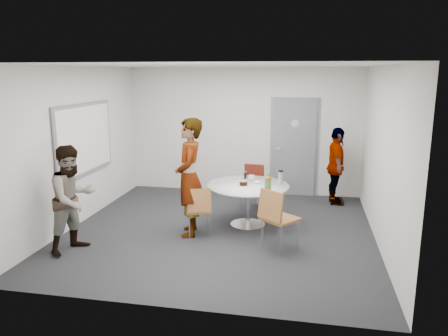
% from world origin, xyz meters
% --- Properties ---
extents(floor, '(5.00, 5.00, 0.00)m').
position_xyz_m(floor, '(0.00, 0.00, 0.00)').
color(floor, '#232327').
rests_on(floor, ground).
extents(ceiling, '(5.00, 5.00, 0.00)m').
position_xyz_m(ceiling, '(0.00, 0.00, 2.70)').
color(ceiling, silver).
rests_on(ceiling, wall_back).
extents(wall_back, '(5.00, 0.00, 5.00)m').
position_xyz_m(wall_back, '(0.00, 2.50, 1.35)').
color(wall_back, silver).
rests_on(wall_back, floor).
extents(wall_left, '(0.00, 5.00, 5.00)m').
position_xyz_m(wall_left, '(-2.50, 0.00, 1.35)').
color(wall_left, silver).
rests_on(wall_left, floor).
extents(wall_right, '(0.00, 5.00, 5.00)m').
position_xyz_m(wall_right, '(2.50, 0.00, 1.35)').
color(wall_right, silver).
rests_on(wall_right, floor).
extents(wall_front, '(5.00, 0.00, 5.00)m').
position_xyz_m(wall_front, '(0.00, -2.50, 1.35)').
color(wall_front, silver).
rests_on(wall_front, floor).
extents(door, '(1.02, 0.17, 2.12)m').
position_xyz_m(door, '(1.10, 2.48, 1.03)').
color(door, slate).
rests_on(door, wall_back).
extents(whiteboard, '(0.04, 1.90, 1.25)m').
position_xyz_m(whiteboard, '(-2.46, 0.20, 1.45)').
color(whiteboard, gray).
rests_on(whiteboard, wall_left).
extents(table, '(1.39, 1.39, 1.04)m').
position_xyz_m(table, '(0.44, 0.35, 0.63)').
color(table, silver).
rests_on(table, floor).
extents(chair_near_left, '(0.49, 0.52, 0.82)m').
position_xyz_m(chair_near_left, '(-0.28, -0.31, 0.50)').
color(chair_near_left, brown).
rests_on(chair_near_left, floor).
extents(chair_near_right, '(0.65, 0.66, 0.95)m').
position_xyz_m(chair_near_right, '(0.97, -0.68, 0.58)').
color(chair_near_right, brown).
rests_on(chair_near_right, floor).
extents(chair_far, '(0.45, 0.49, 0.85)m').
position_xyz_m(chair_far, '(0.37, 1.38, 0.52)').
color(chair_far, maroon).
rests_on(chair_far, floor).
extents(person_main, '(0.61, 0.78, 1.90)m').
position_xyz_m(person_main, '(-0.46, -0.22, 0.95)').
color(person_main, '#A5C6EA').
rests_on(person_main, floor).
extents(person_left, '(0.85, 0.94, 1.58)m').
position_xyz_m(person_left, '(-1.95, -1.19, 0.79)').
color(person_left, white).
rests_on(person_left, floor).
extents(person_right, '(0.46, 0.94, 1.54)m').
position_xyz_m(person_right, '(1.95, 1.95, 0.77)').
color(person_right, black).
rests_on(person_right, floor).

